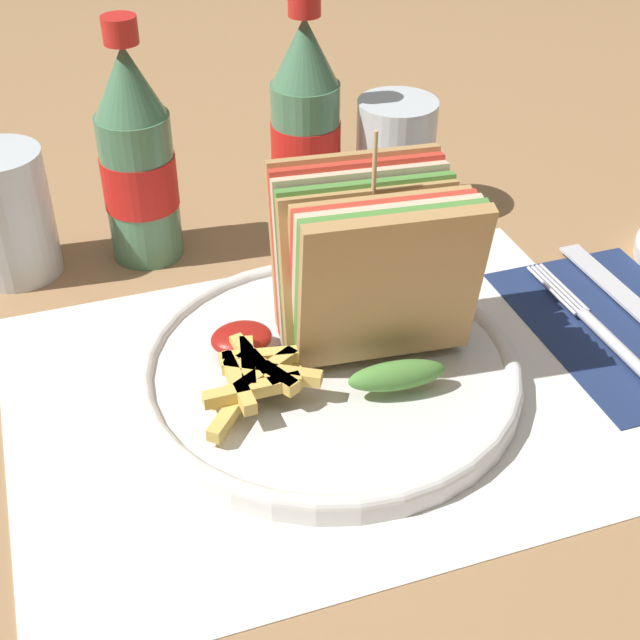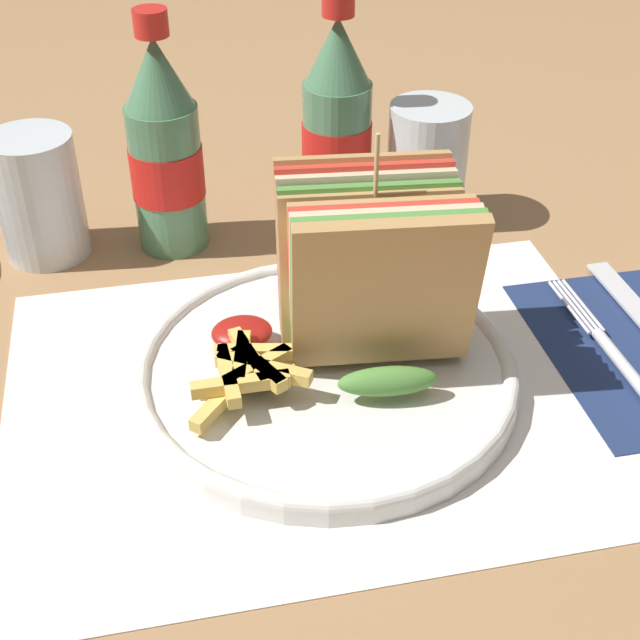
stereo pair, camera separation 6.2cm
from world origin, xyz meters
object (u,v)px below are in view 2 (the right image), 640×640
at_px(coke_bottle_far, 337,127).
at_px(glass_far, 41,204).
at_px(plate_main, 326,371).
at_px(club_sandwich, 374,274).
at_px(fork, 620,361).
at_px(coke_bottle_near, 165,151).
at_px(glass_near, 427,164).

xyz_separation_m(coke_bottle_far, glass_far, (-0.26, -0.01, -0.04)).
height_order(plate_main, club_sandwich, club_sandwich).
distance_m(fork, coke_bottle_far, 0.31).
bearing_deg(coke_bottle_far, glass_far, -177.19).
distance_m(club_sandwich, coke_bottle_near, 0.24).
relative_size(plate_main, fork, 1.53).
xyz_separation_m(plate_main, glass_near, (0.14, 0.21, 0.04)).
distance_m(coke_bottle_far, glass_near, 0.09).
bearing_deg(fork, glass_near, 105.42).
bearing_deg(club_sandwich, coke_bottle_near, 122.45).
bearing_deg(coke_bottle_far, glass_near, -14.04).
height_order(plate_main, glass_far, glass_far).
height_order(coke_bottle_near, glass_near, coke_bottle_near).
distance_m(coke_bottle_far, glass_far, 0.26).
distance_m(club_sandwich, glass_near, 0.22).
distance_m(plate_main, coke_bottle_near, 0.24).
xyz_separation_m(club_sandwich, glass_far, (-0.23, 0.21, -0.03)).
bearing_deg(glass_far, fork, -31.49).
xyz_separation_m(plate_main, glass_far, (-0.20, 0.22, 0.04)).
height_order(plate_main, coke_bottle_near, coke_bottle_near).
bearing_deg(coke_bottle_near, glass_far, 176.76).
bearing_deg(coke_bottle_near, club_sandwich, -57.55).
bearing_deg(coke_bottle_far, fork, -60.12).
bearing_deg(plate_main, fork, -8.18).
distance_m(club_sandwich, coke_bottle_far, 0.22).
bearing_deg(plate_main, club_sandwich, 21.23).
relative_size(coke_bottle_far, glass_far, 1.88).
height_order(club_sandwich, coke_bottle_near, coke_bottle_near).
distance_m(plate_main, glass_near, 0.26).
bearing_deg(club_sandwich, glass_far, 138.71).
relative_size(fork, glass_near, 1.63).
distance_m(glass_near, glass_far, 0.33).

